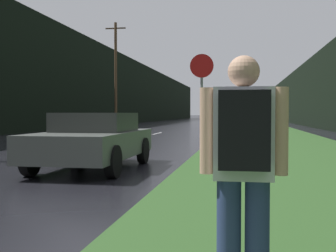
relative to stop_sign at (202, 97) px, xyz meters
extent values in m
cube|color=#2D5123|center=(2.59, 28.54, -1.79)|extent=(6.00, 240.00, 0.02)
cube|color=silver|center=(-4.47, 1.84, -1.80)|extent=(0.12, 3.00, 0.01)
cube|color=silver|center=(-4.47, 8.84, -1.80)|extent=(0.12, 3.00, 0.01)
cube|color=silver|center=(-4.47, 15.84, -1.80)|extent=(0.12, 3.00, 0.01)
cube|color=black|center=(-14.52, 38.54, 2.56)|extent=(2.00, 140.00, 8.72)
cube|color=black|center=(8.59, 38.54, 1.57)|extent=(2.00, 140.00, 6.74)
cylinder|color=#4C3823|center=(-9.76, 23.76, 2.81)|extent=(0.24, 0.24, 9.23)
cube|color=#4C3823|center=(-9.76, 23.76, 6.93)|extent=(1.80, 0.10, 0.10)
cylinder|color=slate|center=(0.00, 0.00, -0.64)|extent=(0.07, 0.07, 2.33)
cylinder|color=#B71414|center=(0.00, 0.00, 0.85)|extent=(0.65, 0.02, 0.65)
cylinder|color=navy|center=(1.02, -8.69, -1.36)|extent=(0.17, 0.17, 0.88)
cylinder|color=navy|center=(1.21, -8.69, -1.36)|extent=(0.17, 0.17, 0.88)
cube|color=silver|center=(1.11, -8.69, -0.60)|extent=(0.41, 0.24, 0.64)
sphere|color=tan|center=(1.11, -8.69, -0.17)|extent=(0.22, 0.22, 0.22)
cylinder|color=tan|center=(0.86, -8.69, -0.58)|extent=(0.10, 0.10, 0.60)
cylinder|color=tan|center=(1.37, -8.68, -0.58)|extent=(0.10, 0.10, 0.60)
cube|color=black|center=(1.12, -8.89, -0.57)|extent=(0.33, 0.18, 0.51)
cube|color=#4C514C|center=(-2.44, -1.98, -1.20)|extent=(1.95, 4.29, 0.59)
cube|color=#2D302D|center=(-2.44, -1.77, -0.67)|extent=(1.66, 1.93, 0.45)
cylinder|color=black|center=(-1.51, -3.32, -1.46)|extent=(0.20, 0.69, 0.69)
cylinder|color=black|center=(-3.36, -3.32, -1.46)|extent=(0.20, 0.69, 0.69)
cylinder|color=black|center=(-1.51, -0.65, -1.46)|extent=(0.20, 0.69, 0.69)
cylinder|color=black|center=(-3.36, -0.65, -1.46)|extent=(0.20, 0.69, 0.69)
camera|label=1|loc=(1.10, -11.64, -0.46)|focal=45.00mm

